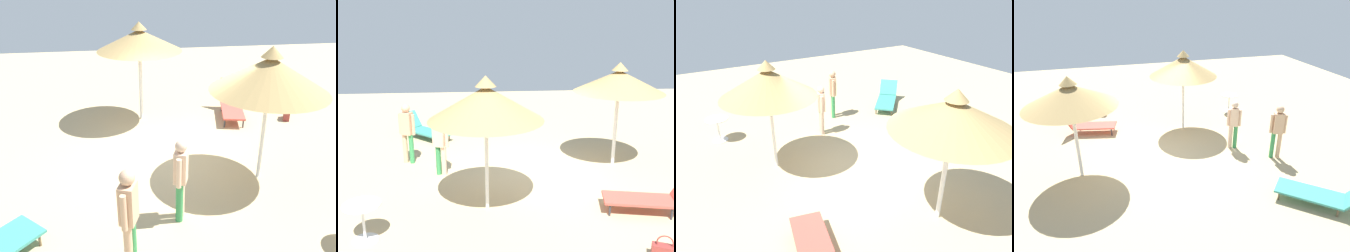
{
  "view_description": "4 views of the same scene",
  "coord_description": "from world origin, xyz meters",
  "views": [
    {
      "loc": [
        -7.39,
        1.35,
        4.23
      ],
      "look_at": [
        -0.49,
        0.32,
        1.04
      ],
      "focal_mm": 37.8,
      "sensor_mm": 36.0,
      "label": 1
    },
    {
      "loc": [
        -1.41,
        -8.76,
        3.88
      ],
      "look_at": [
        -0.54,
        0.98,
        1.1
      ],
      "focal_mm": 39.75,
      "sensor_mm": 36.0,
      "label": 2
    },
    {
      "loc": [
        5.79,
        -3.58,
        4.56
      ],
      "look_at": [
        -0.45,
        0.11,
        1.07
      ],
      "focal_mm": 33.11,
      "sensor_mm": 36.0,
      "label": 3
    },
    {
      "loc": [
        1.73,
        8.47,
        4.86
      ],
      "look_at": [
        -0.7,
        -0.06,
        0.77
      ],
      "focal_mm": 32.96,
      "sensor_mm": 36.0,
      "label": 4
    }
  ],
  "objects": [
    {
      "name": "ground",
      "position": [
        0.0,
        0.0,
        -0.05
      ],
      "size": [
        24.0,
        24.0,
        0.1
      ],
      "primitive_type": "cube",
      "color": "tan"
    },
    {
      "name": "parasol_umbrella_center",
      "position": [
        -1.17,
        -1.56,
        2.31
      ],
      "size": [
        2.34,
        2.34,
        2.86
      ],
      "color": "white",
      "rests_on": "ground"
    },
    {
      "name": "parasol_umbrella_back",
      "position": [
        2.43,
        0.69,
        2.34
      ],
      "size": [
        2.38,
        2.38,
        2.84
      ],
      "color": "white",
      "rests_on": "ground"
    },
    {
      "name": "lounge_chair_far_left",
      "position": [
        -3.12,
        3.62,
        0.32
      ],
      "size": [
        1.9,
        1.84,
        0.8
      ],
      "color": "teal",
      "rests_on": "ground"
    },
    {
      "name": "lounge_chair_far_right",
      "position": [
        2.27,
        -2.04,
        0.39
      ],
      "size": [
        1.91,
        1.0,
        0.96
      ],
      "color": "#CC4C3F",
      "rests_on": "ground"
    },
    {
      "name": "person_standing_near_right",
      "position": [
        -3.26,
        1.31,
        0.97
      ],
      "size": [
        0.46,
        0.31,
        1.69
      ],
      "color": "#338C4C",
      "rests_on": "ground"
    },
    {
      "name": "person_standing_near_left",
      "position": [
        -2.28,
        0.37,
        0.89
      ],
      "size": [
        0.42,
        0.3,
        1.59
      ],
      "color": "#338C4C",
      "rests_on": "ground"
    },
    {
      "name": "handbag",
      "position": [
        1.72,
        -3.59,
        0.15
      ],
      "size": [
        0.43,
        0.32,
        0.45
      ],
      "color": "maroon",
      "rests_on": "ground"
    },
    {
      "name": "side_table_round",
      "position": [
        -3.44,
        -2.58,
        0.5
      ],
      "size": [
        0.67,
        0.67,
        0.73
      ],
      "color": "silver",
      "rests_on": "ground"
    }
  ]
}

